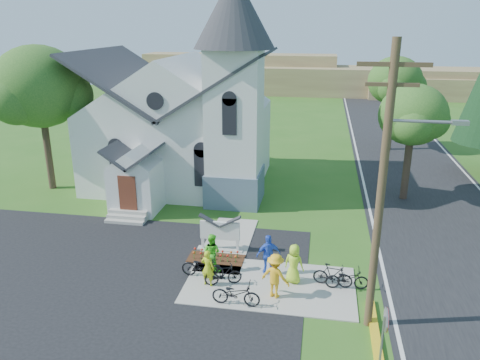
% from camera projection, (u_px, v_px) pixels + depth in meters
% --- Properties ---
extents(ground, '(120.00, 120.00, 0.00)m').
position_uv_depth(ground, '(232.00, 288.00, 19.24)').
color(ground, '#2E611B').
rests_on(ground, ground).
extents(parking_lot, '(20.00, 16.00, 0.02)m').
position_uv_depth(parking_lot, '(49.00, 298.00, 18.53)').
color(parking_lot, black).
rests_on(parking_lot, ground).
extents(road, '(8.00, 90.00, 0.02)m').
position_uv_depth(road, '(419.00, 184.00, 31.57)').
color(road, black).
rests_on(road, ground).
extents(sidewalk, '(7.00, 4.00, 0.05)m').
position_uv_depth(sidewalk, '(270.00, 285.00, 19.45)').
color(sidewalk, '#A8A397').
rests_on(sidewalk, ground).
extents(church, '(12.35, 12.00, 13.00)m').
position_uv_depth(church, '(185.00, 106.00, 30.09)').
color(church, white).
rests_on(church, ground).
extents(church_sign, '(2.20, 0.40, 1.70)m').
position_uv_depth(church_sign, '(220.00, 231.00, 22.09)').
color(church_sign, '#A8A397').
rests_on(church_sign, ground).
extents(flower_bed, '(2.60, 1.10, 0.07)m').
position_uv_depth(flower_bed, '(216.00, 259.00, 21.57)').
color(flower_bed, '#331D0E').
rests_on(flower_bed, ground).
extents(utility_pole, '(3.45, 0.28, 10.00)m').
position_uv_depth(utility_pole, '(384.00, 184.00, 15.22)').
color(utility_pole, '#463323').
rests_on(utility_pole, ground).
extents(stop_sign, '(0.11, 0.76, 2.48)m').
position_uv_depth(stop_sign, '(385.00, 329.00, 13.85)').
color(stop_sign, gray).
rests_on(stop_sign, ground).
extents(tree_lot_corner, '(5.60, 5.60, 9.15)m').
position_uv_depth(tree_lot_corner, '(39.00, 87.00, 28.75)').
color(tree_lot_corner, '#34251C').
rests_on(tree_lot_corner, ground).
extents(tree_road_near, '(4.00, 4.00, 7.05)m').
position_uv_depth(tree_road_near, '(413.00, 115.00, 27.35)').
color(tree_road_near, '#34251C').
rests_on(tree_road_near, ground).
extents(tree_road_mid, '(4.40, 4.40, 7.80)m').
position_uv_depth(tree_road_mid, '(395.00, 81.00, 38.27)').
color(tree_road_mid, '#34251C').
rests_on(tree_road_mid, ground).
extents(distant_hills, '(61.00, 10.00, 5.60)m').
position_uv_depth(distant_hills, '(325.00, 79.00, 70.51)').
color(distant_hills, brown).
rests_on(distant_hills, ground).
extents(cyclist_0, '(0.64, 0.50, 1.57)m').
position_uv_depth(cyclist_0, '(208.00, 268.00, 19.17)').
color(cyclist_0, '#B1C817').
rests_on(cyclist_0, sidewalk).
extents(bike_0, '(1.89, 0.74, 0.98)m').
position_uv_depth(bike_0, '(203.00, 267.00, 19.87)').
color(bike_0, black).
rests_on(bike_0, sidewalk).
extents(cyclist_1, '(0.99, 0.87, 1.73)m').
position_uv_depth(cyclist_1, '(212.00, 252.00, 20.28)').
color(cyclist_1, '#4FDD29').
rests_on(cyclist_1, sidewalk).
extents(bike_1, '(1.61, 0.95, 0.94)m').
position_uv_depth(bike_1, '(223.00, 274.00, 19.29)').
color(bike_1, black).
rests_on(bike_1, sidewalk).
extents(cyclist_2, '(1.15, 0.78, 1.81)m').
position_uv_depth(cyclist_2, '(269.00, 255.00, 20.00)').
color(cyclist_2, blue).
rests_on(cyclist_2, sidewalk).
extents(bike_2, '(1.89, 0.70, 0.99)m').
position_uv_depth(bike_2, '(236.00, 294.00, 17.89)').
color(bike_2, black).
rests_on(bike_2, sidewalk).
extents(cyclist_3, '(1.35, 1.05, 1.84)m').
position_uv_depth(cyclist_3, '(275.00, 276.00, 18.32)').
color(cyclist_3, '#F0AC1A').
rests_on(cyclist_3, sidewalk).
extents(bike_3, '(1.68, 0.73, 0.98)m').
position_uv_depth(bike_3, '(333.00, 275.00, 19.19)').
color(bike_3, black).
rests_on(bike_3, sidewalk).
extents(cyclist_4, '(0.96, 0.76, 1.70)m').
position_uv_depth(cyclist_4, '(294.00, 264.00, 19.37)').
color(cyclist_4, '#B3E62B').
rests_on(cyclist_4, sidewalk).
extents(bike_4, '(1.80, 0.77, 0.92)m').
position_uv_depth(bike_4, '(347.00, 278.00, 19.00)').
color(bike_4, black).
rests_on(bike_4, sidewalk).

